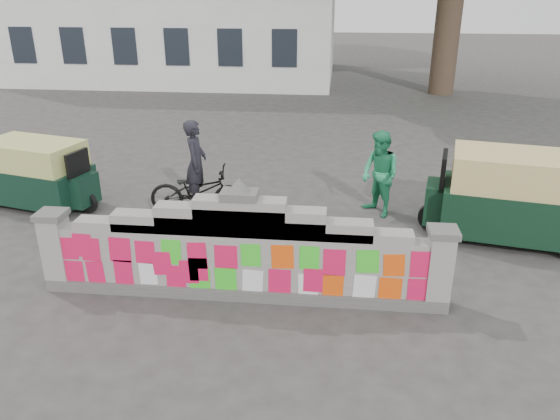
# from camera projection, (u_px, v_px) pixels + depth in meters

# --- Properties ---
(ground) EXTENTS (100.00, 100.00, 0.00)m
(ground) POSITION_uv_depth(u_px,v_px,m) (243.00, 296.00, 8.77)
(ground) COLOR #383533
(ground) RESTS_ON ground
(parapet_wall) EXTENTS (6.48, 0.44, 2.01)m
(parapet_wall) POSITION_uv_depth(u_px,v_px,m) (241.00, 254.00, 8.48)
(parapet_wall) COLOR #4C4C49
(parapet_wall) RESTS_ON ground
(cyclist_bike) EXTENTS (2.09, 0.83, 1.08)m
(cyclist_bike) POSITION_uv_depth(u_px,v_px,m) (198.00, 191.00, 11.63)
(cyclist_bike) COLOR black
(cyclist_bike) RESTS_ON ground
(cyclist_rider) EXTENTS (0.47, 0.69, 1.83)m
(cyclist_rider) POSITION_uv_depth(u_px,v_px,m) (197.00, 175.00, 11.49)
(cyclist_rider) COLOR black
(cyclist_rider) RESTS_ON ground
(pedestrian) EXTENTS (1.09, 1.13, 1.83)m
(pedestrian) POSITION_uv_depth(u_px,v_px,m) (380.00, 174.00, 11.50)
(pedestrian) COLOR #299964
(pedestrian) RESTS_ON ground
(rickshaw_left) EXTENTS (2.75, 1.75, 1.47)m
(rickshaw_left) POSITION_uv_depth(u_px,v_px,m) (38.00, 173.00, 12.03)
(rickshaw_left) COLOR black
(rickshaw_left) RESTS_ON ground
(rickshaw_right) EXTENTS (3.21, 1.94, 1.73)m
(rickshaw_right) POSITION_uv_depth(u_px,v_px,m) (512.00, 196.00, 10.39)
(rickshaw_right) COLOR black
(rickshaw_right) RESTS_ON ground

